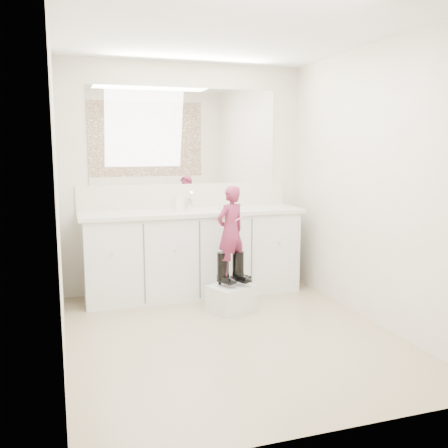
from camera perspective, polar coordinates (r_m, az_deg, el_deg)
name	(u,v)px	position (r m, az deg, el deg)	size (l,w,h in m)	color
floor	(231,335)	(4.21, 0.80, -12.58)	(3.00, 3.00, 0.00)	#887059
ceiling	(232,30)	(4.01, 0.88, 21.29)	(3.00, 3.00, 0.00)	white
wall_back	(186,178)	(5.37, -4.42, 5.24)	(2.60, 2.60, 0.00)	beige
wall_front	(328,214)	(2.57, 11.82, 1.12)	(2.60, 2.60, 0.00)	beige
wall_left	(57,195)	(3.72, -18.51, 3.20)	(3.00, 3.00, 0.00)	beige
wall_right	(373,186)	(4.52, 16.65, 4.22)	(3.00, 3.00, 0.00)	beige
vanity_cabinet	(193,254)	(5.21, -3.59, -3.48)	(2.20, 0.55, 0.85)	silver
countertop	(193,212)	(5.12, -3.60, 1.36)	(2.28, 0.58, 0.04)	beige
backsplash	(186,196)	(5.37, -4.35, 3.26)	(2.28, 0.03, 0.25)	beige
mirror	(185,136)	(5.34, -4.44, 9.94)	(2.00, 0.02, 1.00)	white
dot_panel	(330,123)	(2.55, 12.03, 11.20)	(2.00, 0.01, 1.20)	#472819
faucet	(189,204)	(5.27, -4.06, 2.33)	(0.08, 0.08, 0.10)	silver
cup	(222,205)	(5.18, -0.21, 2.15)	(0.09, 0.09, 0.08)	beige
soap_bottle	(179,201)	(5.09, -5.22, 2.60)	(0.09, 0.09, 0.19)	silver
step_stool	(231,298)	(4.76, 0.83, -8.45)	(0.38, 0.32, 0.24)	silver
boot_left	(223,269)	(4.68, -0.12, -5.18)	(0.12, 0.21, 0.32)	black
boot_right	(238,268)	(4.72, 1.62, -5.04)	(0.12, 0.21, 0.32)	black
toddler	(231,231)	(4.62, 0.76, -0.79)	(0.31, 0.20, 0.84)	#B13663
toothbrush	(241,218)	(4.55, 1.93, 0.74)	(0.01, 0.01, 0.14)	pink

